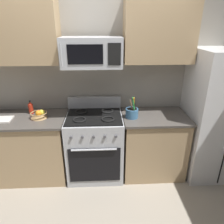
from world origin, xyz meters
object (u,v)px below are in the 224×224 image
at_px(range_oven, 95,144).
at_px(microwave, 92,52).
at_px(fruit_basket, 39,114).
at_px(utensil_crock, 132,113).
at_px(bottle_hot_sauce, 31,108).
at_px(refrigerator, 216,116).

height_order(range_oven, microwave, microwave).
xyz_separation_m(microwave, fruit_basket, (-0.73, -0.03, -0.79)).
height_order(utensil_crock, bottle_hot_sauce, utensil_crock).
distance_m(refrigerator, microwave, 1.88).
xyz_separation_m(fruit_basket, bottle_hot_sauce, (-0.15, 0.15, 0.04)).
bearing_deg(bottle_hot_sauce, utensil_crock, -8.52).
distance_m(range_oven, utensil_crock, 0.72).
xyz_separation_m(utensil_crock, fruit_basket, (-1.23, 0.05, -0.02)).
bearing_deg(fruit_basket, microwave, 2.01).
xyz_separation_m(microwave, utensil_crock, (0.51, -0.08, -0.77)).
relative_size(utensil_crock, fruit_basket, 1.38).
relative_size(utensil_crock, bottle_hot_sauce, 1.59).
bearing_deg(utensil_crock, refrigerator, 1.59).
xyz_separation_m(refrigerator, fruit_basket, (-2.40, 0.02, 0.06)).
xyz_separation_m(refrigerator, bottle_hot_sauce, (-2.55, 0.17, 0.10)).
height_order(refrigerator, fruit_basket, refrigerator).
height_order(utensil_crock, fruit_basket, utensil_crock).
bearing_deg(microwave, utensil_crock, -8.81).
bearing_deg(microwave, bottle_hot_sauce, 171.66).
distance_m(range_oven, microwave, 1.28).
relative_size(microwave, fruit_basket, 3.34).
relative_size(refrigerator, utensil_crock, 5.98).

